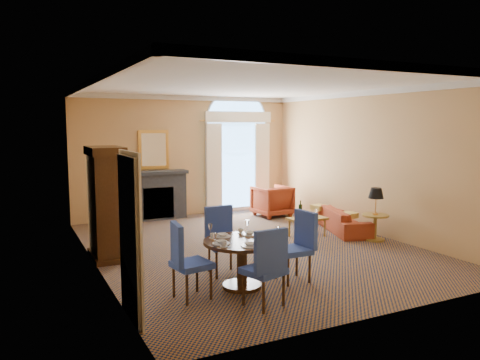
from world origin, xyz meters
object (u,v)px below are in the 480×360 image
armchair (272,201)px  sofa (345,220)px  side_table (376,208)px  dining_table (242,252)px  coffee_table (307,218)px  armoire (106,205)px

armchair → sofa: bearing=98.5°
sofa → armchair: (-0.56, 2.33, 0.15)m
side_table → dining_table: bearing=-160.6°
coffee_table → side_table: (1.10, -0.92, 0.29)m
armoire → dining_table: armoire is taller
armoire → armchair: 5.19m
dining_table → armoire: bearing=120.9°
side_table → sofa: bearing=93.1°
armoire → dining_table: 2.95m
sofa → armchair: size_ratio=2.00×
armoire → coffee_table: (4.22, -0.24, -0.58)m
sofa → coffee_table: (-1.05, -0.01, 0.14)m
dining_table → sofa: 4.41m
armoire → coffee_table: 4.27m
armchair → side_table: bearing=95.5°
coffee_table → sofa: bearing=-0.1°
armoire → side_table: (5.32, -1.16, -0.29)m
armoire → coffee_table: size_ratio=2.45×
sofa → coffee_table: 1.06m
armoire → dining_table: bearing=-59.1°
armoire → side_table: armoire is taller
dining_table → coffee_table: (2.72, 2.27, -0.15)m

